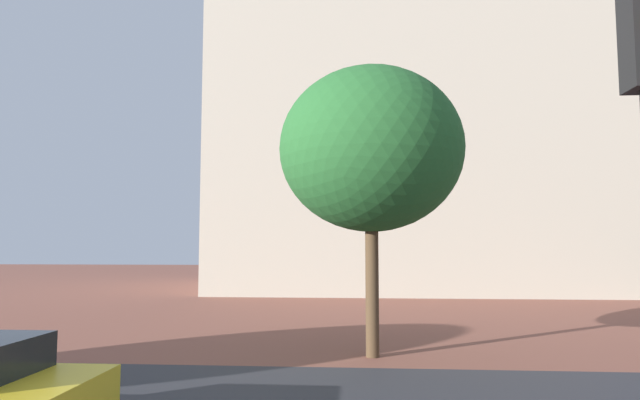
% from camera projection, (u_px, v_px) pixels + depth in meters
% --- Properties ---
extents(ground_plane, '(120.00, 120.00, 0.00)m').
position_uv_depth(ground_plane, '(322.00, 395.00, 9.30)').
color(ground_plane, brown).
extents(landmark_building, '(22.88, 13.58, 31.05)m').
position_uv_depth(landmark_building, '(408.00, 122.00, 33.33)').
color(landmark_building, '#B2A893').
rests_on(landmark_building, ground_plane).
extents(tree_curb_far, '(4.41, 4.41, 6.89)m').
position_uv_depth(tree_curb_far, '(371.00, 150.00, 12.86)').
color(tree_curb_far, '#4C3823').
rests_on(tree_curb_far, ground_plane).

